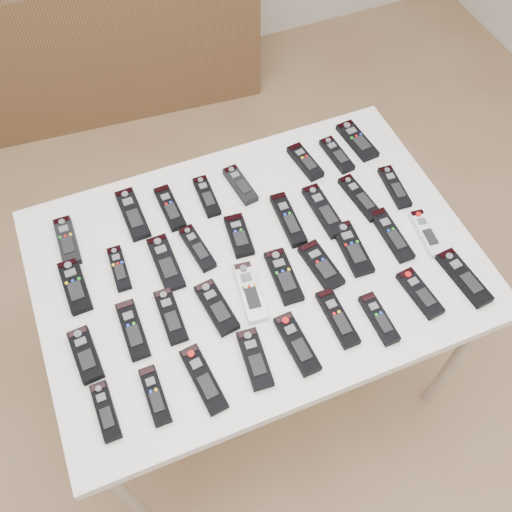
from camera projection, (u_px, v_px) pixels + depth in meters
name	position (u px, v px, depth m)	size (l,w,h in m)	color
ground	(292.00, 363.00, 2.30)	(4.00, 4.00, 0.00)	#906649
table	(256.00, 270.00, 1.69)	(1.25, 0.88, 0.78)	white
sideboard	(104.00, 40.00, 2.83)	(1.51, 0.38, 0.76)	#4C331E
remote_0	(67.00, 241.00, 1.67)	(0.05, 0.17, 0.02)	black
remote_1	(133.00, 214.00, 1.72)	(0.06, 0.19, 0.02)	black
remote_2	(170.00, 208.00, 1.74)	(0.05, 0.17, 0.02)	black
remote_3	(207.00, 196.00, 1.76)	(0.04, 0.15, 0.02)	black
remote_4	(240.00, 185.00, 1.78)	(0.05, 0.15, 0.02)	black
remote_5	(305.00, 162.00, 1.84)	(0.05, 0.15, 0.02)	black
remote_6	(337.00, 155.00, 1.85)	(0.05, 0.15, 0.02)	black
remote_7	(357.00, 141.00, 1.89)	(0.06, 0.17, 0.02)	black
remote_8	(75.00, 286.00, 1.58)	(0.06, 0.17, 0.02)	black
remote_9	(119.00, 268.00, 1.61)	(0.04, 0.14, 0.02)	black
remote_10	(166.00, 263.00, 1.63)	(0.06, 0.19, 0.02)	black
remote_11	(197.00, 248.00, 1.65)	(0.04, 0.16, 0.02)	black
remote_12	(239.00, 236.00, 1.68)	(0.06, 0.14, 0.02)	black
remote_13	(288.00, 220.00, 1.71)	(0.05, 0.19, 0.02)	black
remote_14	(324.00, 211.00, 1.73)	(0.05, 0.20, 0.02)	black
remote_15	(360.00, 198.00, 1.76)	(0.05, 0.18, 0.02)	black
remote_16	(395.00, 187.00, 1.78)	(0.04, 0.16, 0.02)	black
remote_17	(86.00, 355.00, 1.47)	(0.06, 0.15, 0.02)	black
remote_18	(133.00, 330.00, 1.51)	(0.05, 0.17, 0.02)	black
remote_19	(171.00, 316.00, 1.53)	(0.05, 0.17, 0.02)	black
remote_20	(217.00, 307.00, 1.55)	(0.06, 0.17, 0.02)	black
remote_21	(250.00, 292.00, 1.57)	(0.05, 0.19, 0.02)	#B7B7BC
remote_22	(284.00, 276.00, 1.60)	(0.06, 0.18, 0.02)	black
remote_23	(321.00, 265.00, 1.62)	(0.06, 0.16, 0.02)	black
remote_24	(352.00, 248.00, 1.65)	(0.06, 0.18, 0.02)	black
remote_25	(391.00, 235.00, 1.68)	(0.05, 0.19, 0.02)	black
remote_26	(426.00, 233.00, 1.68)	(0.04, 0.16, 0.02)	silver
remote_27	(106.00, 411.00, 1.39)	(0.04, 0.15, 0.02)	black
remote_28	(155.00, 395.00, 1.41)	(0.04, 0.15, 0.02)	black
remote_29	(203.00, 379.00, 1.44)	(0.05, 0.19, 0.02)	black
remote_30	(255.00, 359.00, 1.46)	(0.06, 0.16, 0.02)	black
remote_31	(297.00, 344.00, 1.49)	(0.05, 0.18, 0.02)	black
remote_32	(337.00, 318.00, 1.53)	(0.05, 0.18, 0.02)	black
remote_33	(379.00, 319.00, 1.53)	(0.04, 0.15, 0.02)	black
remote_34	(420.00, 293.00, 1.57)	(0.05, 0.16, 0.02)	black
remote_35	(464.00, 278.00, 1.60)	(0.05, 0.19, 0.02)	black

